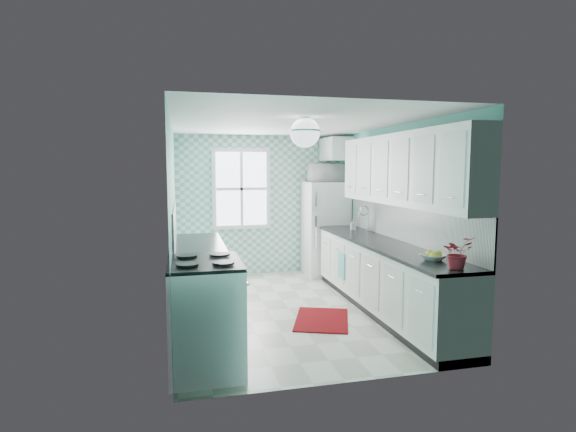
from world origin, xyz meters
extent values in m
cube|color=silver|center=(0.00, 0.00, -0.01)|extent=(3.00, 4.40, 0.02)
cube|color=white|center=(0.00, 0.00, 2.51)|extent=(3.00, 4.40, 0.02)
cube|color=#5DBCAC|center=(0.00, 2.21, 1.25)|extent=(3.00, 0.02, 2.50)
cube|color=#5DBCAC|center=(0.00, -2.21, 1.25)|extent=(3.00, 0.02, 2.50)
cube|color=#5DBCAC|center=(-1.51, 0.00, 1.25)|extent=(0.02, 4.40, 2.50)
cube|color=#5DBCAC|center=(1.51, 0.00, 1.25)|extent=(0.02, 4.40, 2.50)
cube|color=#6DB5A9|center=(0.00, 2.19, 1.25)|extent=(3.00, 0.01, 2.50)
cube|color=white|center=(-0.35, 2.17, 1.55)|extent=(1.04, 0.05, 1.44)
cube|color=white|center=(-0.35, 2.15, 1.55)|extent=(0.90, 0.02, 1.30)
cube|color=white|center=(1.49, -0.40, 1.20)|extent=(0.02, 3.60, 0.51)
cube|color=white|center=(-1.49, -0.07, 1.20)|extent=(0.02, 2.15, 0.51)
cube|color=white|center=(1.33, -0.60, 1.90)|extent=(0.33, 3.20, 0.90)
cube|color=white|center=(1.30, 1.83, 2.25)|extent=(0.40, 0.74, 0.40)
cylinder|color=silver|center=(0.00, -0.80, 2.48)|extent=(0.14, 0.14, 0.04)
cylinder|color=silver|center=(0.00, -0.80, 2.41)|extent=(0.02, 0.02, 0.12)
sphere|color=white|center=(0.00, -0.80, 2.32)|extent=(0.34, 0.34, 0.34)
cube|color=white|center=(1.20, -0.40, 0.45)|extent=(0.60, 3.60, 0.90)
cube|color=black|center=(1.19, -0.40, 0.92)|extent=(0.63, 3.60, 0.04)
cube|color=white|center=(-1.20, -0.07, 0.45)|extent=(0.60, 2.15, 0.90)
cube|color=black|center=(-1.19, -0.07, 0.92)|extent=(0.63, 2.15, 0.04)
cube|color=white|center=(1.11, 1.80, 0.84)|extent=(0.73, 0.69, 1.67)
cube|color=silver|center=(1.11, 1.45, 1.22)|extent=(0.71, 0.01, 0.02)
cube|color=silver|center=(0.82, 1.44, 1.42)|extent=(0.03, 0.03, 0.30)
cube|color=silver|center=(0.82, 1.44, 0.84)|extent=(0.03, 0.03, 0.54)
cube|color=silver|center=(-1.20, -1.62, 0.53)|extent=(0.68, 0.86, 1.02)
cube|color=black|center=(-1.20, -1.62, 1.04)|extent=(0.68, 0.86, 0.03)
cube|color=black|center=(-0.86, -1.62, 0.59)|extent=(0.01, 0.56, 0.34)
cube|color=silver|center=(1.20, 0.57, 0.92)|extent=(0.55, 0.46, 0.12)
cylinder|color=silver|center=(1.40, 0.57, 1.12)|extent=(0.02, 0.02, 0.30)
torus|color=silver|center=(1.32, 0.57, 1.31)|extent=(0.16, 0.02, 0.16)
cube|color=maroon|center=(0.30, -0.56, 0.01)|extent=(0.93, 1.10, 0.01)
cube|color=#59BDAC|center=(0.89, 0.35, 0.48)|extent=(0.03, 0.25, 0.38)
imported|color=white|center=(1.20, -1.61, 0.97)|extent=(0.34, 0.34, 0.06)
imported|color=#A42412|center=(1.20, -2.03, 1.10)|extent=(0.33, 0.30, 0.32)
imported|color=#9DBAC7|center=(1.25, 0.81, 1.03)|extent=(0.09, 0.09, 0.17)
imported|color=silver|center=(1.11, 1.80, 1.83)|extent=(0.60, 0.43, 0.32)
camera|label=1|loc=(-1.39, -5.82, 1.91)|focal=28.00mm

